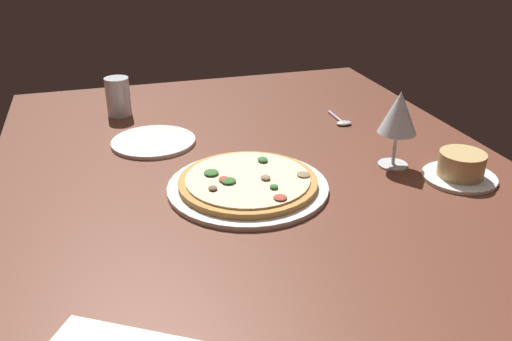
# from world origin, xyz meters

# --- Properties ---
(dining_table) EXTENTS (1.50, 1.10, 0.04)m
(dining_table) POSITION_xyz_m (0.00, 0.00, 0.02)
(dining_table) COLOR brown
(dining_table) RESTS_ON ground
(pizza_main) EXTENTS (0.32, 0.32, 0.03)m
(pizza_main) POSITION_xyz_m (0.04, -0.04, 0.05)
(pizza_main) COLOR white
(pizza_main) RESTS_ON dining_table
(ramekin_on_saucer) EXTENTS (0.15, 0.15, 0.06)m
(ramekin_on_saucer) POSITION_xyz_m (0.12, 0.39, 0.06)
(ramekin_on_saucer) COLOR white
(ramekin_on_saucer) RESTS_ON dining_table
(wine_glass_far) EXTENTS (0.08, 0.08, 0.17)m
(wine_glass_far) POSITION_xyz_m (0.02, 0.29, 0.16)
(wine_glass_far) COLOR silver
(wine_glass_far) RESTS_ON dining_table
(water_glass) EXTENTS (0.06, 0.06, 0.10)m
(water_glass) POSITION_xyz_m (-0.48, -0.26, 0.09)
(water_glass) COLOR silver
(water_glass) RESTS_ON dining_table
(side_plate) EXTENTS (0.20, 0.20, 0.01)m
(side_plate) POSITION_xyz_m (-0.25, -0.19, 0.04)
(side_plate) COLOR silver
(side_plate) RESTS_ON dining_table
(spoon) EXTENTS (0.11, 0.04, 0.01)m
(spoon) POSITION_xyz_m (-0.25, 0.29, 0.04)
(spoon) COLOR silver
(spoon) RESTS_ON dining_table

